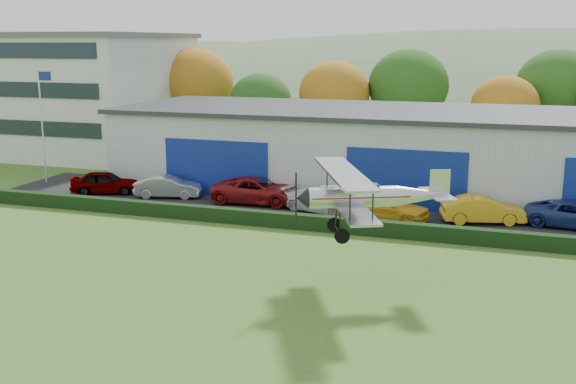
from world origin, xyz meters
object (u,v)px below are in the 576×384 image
(car_6, at_px, (575,214))
(biplane, at_px, (366,194))
(office_block, at_px, (61,92))
(flagpole, at_px, (43,115))
(car_4, at_px, (389,206))
(car_1, at_px, (168,187))
(car_0, at_px, (105,182))
(car_2, at_px, (257,191))
(car_3, at_px, (320,200))
(car_5, at_px, (483,210))
(hangar, at_px, (420,150))

(car_6, relative_size, biplane, 0.73)
(office_block, xyz_separation_m, car_6, (42.12, -14.05, -4.47))
(flagpole, xyz_separation_m, car_4, (24.42, -2.66, -3.98))
(flagpole, distance_m, car_4, 24.88)
(biplane, bearing_deg, car_6, 29.89)
(office_block, relative_size, car_1, 4.94)
(car_0, height_order, car_6, car_0)
(car_6, bearing_deg, car_2, 97.57)
(car_3, bearing_deg, car_0, 106.11)
(flagpole, relative_size, car_2, 1.43)
(car_3, xyz_separation_m, car_5, (9.01, 0.38, 0.07))
(car_0, relative_size, car_4, 0.96)
(hangar, bearing_deg, biplane, -88.65)
(car_1, relative_size, car_4, 0.93)
(office_block, distance_m, biplane, 42.61)
(office_block, bearing_deg, car_2, -30.35)
(flagpole, xyz_separation_m, car_0, (5.82, -1.76, -4.00))
(office_block, relative_size, car_6, 4.15)
(car_1, relative_size, biplane, 0.61)
(flagpole, relative_size, car_3, 1.75)
(hangar, distance_m, office_block, 33.84)
(car_2, distance_m, car_4, 8.41)
(car_4, distance_m, car_5, 5.03)
(flagpole, distance_m, car_3, 20.85)
(car_6, bearing_deg, flagpole, 95.32)
(flagpole, distance_m, car_6, 34.26)
(flagpole, height_order, car_5, flagpole)
(flagpole, xyz_separation_m, biplane, (25.34, -13.35, -0.95))
(office_block, height_order, car_6, office_block)
(car_3, bearing_deg, flagpole, 101.48)
(office_block, relative_size, flagpole, 2.57)
(car_4, bearing_deg, car_1, 97.28)
(flagpole, height_order, car_2, flagpole)
(car_1, height_order, car_6, car_6)
(hangar, relative_size, flagpole, 5.08)
(biplane, bearing_deg, car_3, 88.89)
(flagpole, height_order, car_6, flagpole)
(car_1, relative_size, car_5, 0.94)
(office_block, bearing_deg, car_4, -25.71)
(car_4, relative_size, biplane, 0.65)
(car_3, relative_size, car_5, 1.03)
(car_2, relative_size, biplane, 0.82)
(car_1, xyz_separation_m, car_2, (5.90, 0.31, 0.09))
(car_6, bearing_deg, hangar, 59.46)
(hangar, relative_size, car_3, 8.86)
(car_1, bearing_deg, car_3, -107.83)
(office_block, bearing_deg, biplane, -38.22)
(car_1, bearing_deg, car_4, -109.41)
(office_block, relative_size, biplane, 3.01)
(car_1, bearing_deg, car_5, -105.24)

